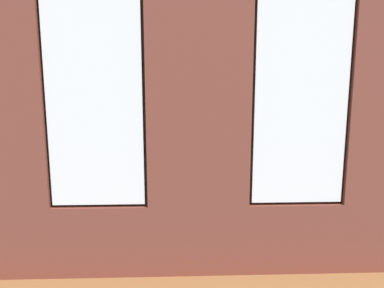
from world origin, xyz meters
TOP-DOWN VIEW (x-y plane):
  - ground_plane at (0.00, 0.00)m, footprint 6.28×5.53m
  - brick_wall_with_windows at (0.00, 2.38)m, footprint 5.68×0.30m
  - white_wall_right at (2.79, 0.20)m, footprint 0.10×4.53m
  - couch_by_window at (0.38, 1.74)m, footprint 1.91×0.87m
  - couch_left at (-2.14, 0.37)m, footprint 0.92×1.83m
  - coffee_table at (-0.03, -0.34)m, footprint 1.35×0.70m
  - cup_ceramic at (0.37, -0.24)m, footprint 0.07×0.07m
  - candle_jar at (-0.41, -0.47)m, footprint 0.08×0.08m
  - table_plant_small at (-0.03, -0.34)m, footprint 0.13×0.13m
  - remote_black at (-0.14, -0.24)m, footprint 0.17×0.12m
  - media_console at (2.49, 0.08)m, footprint 1.25×0.42m
  - tv_flatscreen at (2.49, 0.07)m, footprint 1.14×0.20m
  - potted_plant_beside_window_right at (1.77, 1.84)m, footprint 0.81×0.93m
  - potted_plant_between_couches at (-1.01, 1.69)m, footprint 1.13×1.22m
  - potted_plant_by_left_couch at (-1.74, -0.99)m, footprint 0.36×0.36m
  - potted_plant_near_tv at (1.94, 1.15)m, footprint 0.90×0.89m
  - potted_plant_foreground_right at (2.20, -1.72)m, footprint 0.99×1.10m
  - potted_plant_mid_room_small at (-1.14, -1.17)m, footprint 0.31×0.31m

SIDE VIEW (x-z plane):
  - ground_plane at x=0.00m, z-range -0.10..0.00m
  - media_console at x=2.49m, z-range 0.00..0.49m
  - couch_by_window at x=0.38m, z-range -0.07..0.73m
  - couch_left at x=-2.14m, z-range -0.07..0.73m
  - potted_plant_mid_room_small at x=-1.14m, z-range 0.08..0.63m
  - coffee_table at x=-0.03m, z-range 0.16..0.59m
  - potted_plant_by_left_couch at x=-1.74m, z-range 0.12..0.76m
  - remote_black at x=-0.14m, z-range 0.43..0.45m
  - cup_ceramic at x=0.37m, z-range 0.43..0.51m
  - candle_jar at x=-0.41m, z-range 0.43..0.53m
  - table_plant_small at x=-0.03m, z-range 0.44..0.65m
  - potted_plant_foreground_right at x=2.20m, z-range 0.06..1.25m
  - potted_plant_between_couches at x=-1.01m, z-range 0.08..1.30m
  - potted_plant_beside_window_right at x=1.77m, z-range 0.03..1.36m
  - potted_plant_near_tv at x=1.94m, z-range 0.06..1.41m
  - tv_flatscreen at x=2.49m, z-range 0.49..1.27m
  - brick_wall_with_windows at x=0.00m, z-range -0.02..3.48m
  - white_wall_right at x=2.79m, z-range 0.00..3.50m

